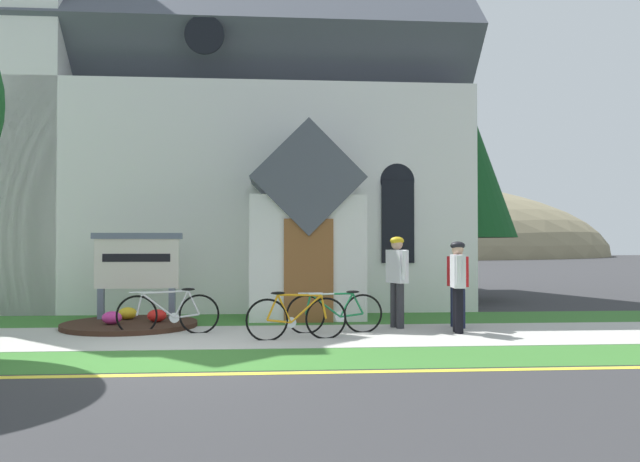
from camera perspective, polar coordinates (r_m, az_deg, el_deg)
name	(u,v)px	position (r m, az deg, el deg)	size (l,w,h in m)	color
ground	(197,322)	(13.12, -11.18, -8.13)	(140.00, 140.00, 0.00)	#333335
sidewalk_slab	(181,337)	(11.03, -12.54, -9.42)	(32.00, 2.65, 0.01)	#B7B5AD
grass_verge	(159,360)	(8.95, -14.53, -11.36)	(32.00, 1.61, 0.01)	#38722D
church_lawn	(198,320)	(13.36, -11.08, -7.98)	(24.00, 2.07, 0.01)	#38722D
curb_paint_stripe	(144,375)	(8.03, -15.76, -12.56)	(28.00, 0.16, 0.01)	yellow
church_building	(208,135)	(19.18, -10.21, 8.66)	(13.14, 11.68, 13.20)	white
church_sign	(137,264)	(13.00, -16.38, -2.94)	(1.78, 0.12, 1.81)	slate
flower_bed	(130,324)	(12.53, -16.94, -8.10)	(2.53, 2.53, 0.34)	#382319
bicycle_black	(335,312)	(11.23, 1.38, -7.45)	(1.74, 0.13, 0.77)	black
bicycle_white	(169,313)	(11.39, -13.65, -7.29)	(1.78, 0.22, 0.83)	black
bicycle_silver	(296,317)	(10.46, -2.18, -7.89)	(1.69, 0.29, 0.82)	black
cyclist_in_white_jersey	(458,280)	(12.14, 12.46, -4.36)	(0.31, 0.65, 1.58)	#191E38
cyclist_in_green_jersey	(397,274)	(11.89, 7.05, -3.93)	(0.37, 0.77, 1.73)	#2D2D33
cyclist_in_yellow_jersey	(458,280)	(11.41, 12.48, -4.37)	(0.28, 0.70, 1.64)	black
roadside_conifer	(453,149)	(18.40, 12.08, 7.36)	(3.51, 3.51, 6.89)	#3D2D1E
distant_hill	(333,256)	(82.98, 1.22, -2.26)	(71.24, 52.85, 20.67)	#847A5B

